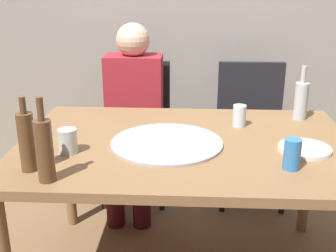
{
  "coord_description": "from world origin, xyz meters",
  "views": [
    {
      "loc": [
        0.01,
        -1.76,
        1.43
      ],
      "look_at": [
        -0.09,
        0.06,
        0.78
      ],
      "focal_mm": 44.94,
      "sensor_mm": 36.0,
      "label": 1
    }
  ],
  "objects_px": {
    "beer_bottle": "(301,99)",
    "water_bottle": "(27,141)",
    "tumbler_near": "(68,141)",
    "wine_glass": "(239,116)",
    "chair_right": "(251,123)",
    "dining_table": "(186,156)",
    "pizza_tray": "(167,143)",
    "guest_in_sweater": "(133,110)",
    "wine_bottle": "(45,149)",
    "chair_left": "(136,121)",
    "soda_can": "(292,154)",
    "plate_stack": "(305,149)"
  },
  "relations": [
    {
      "from": "soda_can",
      "to": "wine_glass",
      "type": "bearing_deg",
      "value": 106.94
    },
    {
      "from": "water_bottle",
      "to": "pizza_tray",
      "type": "bearing_deg",
      "value": 29.68
    },
    {
      "from": "dining_table",
      "to": "beer_bottle",
      "type": "height_order",
      "value": "beer_bottle"
    },
    {
      "from": "wine_glass",
      "to": "pizza_tray",
      "type": "bearing_deg",
      "value": -142.92
    },
    {
      "from": "dining_table",
      "to": "guest_in_sweater",
      "type": "bearing_deg",
      "value": 114.62
    },
    {
      "from": "chair_right",
      "to": "soda_can",
      "type": "bearing_deg",
      "value": 89.21
    },
    {
      "from": "wine_bottle",
      "to": "beer_bottle",
      "type": "bearing_deg",
      "value": 35.33
    },
    {
      "from": "pizza_tray",
      "to": "water_bottle",
      "type": "relative_size",
      "value": 1.71
    },
    {
      "from": "wine_glass",
      "to": "plate_stack",
      "type": "height_order",
      "value": "wine_glass"
    },
    {
      "from": "beer_bottle",
      "to": "water_bottle",
      "type": "xyz_separation_m",
      "value": [
        -1.18,
        -0.68,
        0.02
      ]
    },
    {
      "from": "beer_bottle",
      "to": "plate_stack",
      "type": "bearing_deg",
      "value": -100.44
    },
    {
      "from": "dining_table",
      "to": "soda_can",
      "type": "distance_m",
      "value": 0.5
    },
    {
      "from": "dining_table",
      "to": "soda_can",
      "type": "bearing_deg",
      "value": -32.92
    },
    {
      "from": "pizza_tray",
      "to": "soda_can",
      "type": "xyz_separation_m",
      "value": [
        0.49,
        -0.23,
        0.05
      ]
    },
    {
      "from": "soda_can",
      "to": "plate_stack",
      "type": "bearing_deg",
      "value": 61.56
    },
    {
      "from": "chair_right",
      "to": "guest_in_sweater",
      "type": "bearing_deg",
      "value": 11.16
    },
    {
      "from": "water_bottle",
      "to": "tumbler_near",
      "type": "height_order",
      "value": "water_bottle"
    },
    {
      "from": "tumbler_near",
      "to": "wine_glass",
      "type": "height_order",
      "value": "wine_glass"
    },
    {
      "from": "dining_table",
      "to": "chair_right",
      "type": "bearing_deg",
      "value": 64.9
    },
    {
      "from": "tumbler_near",
      "to": "chair_right",
      "type": "distance_m",
      "value": 1.43
    },
    {
      "from": "dining_table",
      "to": "wine_glass",
      "type": "xyz_separation_m",
      "value": [
        0.26,
        0.22,
        0.12
      ]
    },
    {
      "from": "water_bottle",
      "to": "soda_can",
      "type": "height_order",
      "value": "water_bottle"
    },
    {
      "from": "beer_bottle",
      "to": "water_bottle",
      "type": "relative_size",
      "value": 0.95
    },
    {
      "from": "water_bottle",
      "to": "chair_left",
      "type": "xyz_separation_m",
      "value": [
        0.25,
        1.23,
        -0.34
      ]
    },
    {
      "from": "chair_left",
      "to": "guest_in_sweater",
      "type": "distance_m",
      "value": 0.2
    },
    {
      "from": "guest_in_sweater",
      "to": "wine_bottle",
      "type": "bearing_deg",
      "value": 82.4
    },
    {
      "from": "water_bottle",
      "to": "wine_glass",
      "type": "bearing_deg",
      "value": 32.82
    },
    {
      "from": "pizza_tray",
      "to": "wine_bottle",
      "type": "relative_size",
      "value": 1.58
    },
    {
      "from": "tumbler_near",
      "to": "soda_can",
      "type": "xyz_separation_m",
      "value": [
        0.9,
        -0.11,
        0.01
      ]
    },
    {
      "from": "soda_can",
      "to": "plate_stack",
      "type": "xyz_separation_m",
      "value": [
        0.1,
        0.18,
        -0.05
      ]
    },
    {
      "from": "pizza_tray",
      "to": "beer_bottle",
      "type": "distance_m",
      "value": 0.78
    },
    {
      "from": "pizza_tray",
      "to": "chair_right",
      "type": "distance_m",
      "value": 1.09
    },
    {
      "from": "beer_bottle",
      "to": "chair_right",
      "type": "xyz_separation_m",
      "value": [
        -0.16,
        0.55,
        -0.32
      ]
    },
    {
      "from": "tumbler_near",
      "to": "soda_can",
      "type": "relative_size",
      "value": 0.85
    },
    {
      "from": "dining_table",
      "to": "chair_left",
      "type": "bearing_deg",
      "value": 110.88
    },
    {
      "from": "plate_stack",
      "to": "beer_bottle",
      "type": "bearing_deg",
      "value": 79.56
    },
    {
      "from": "plate_stack",
      "to": "pizza_tray",
      "type": "bearing_deg",
      "value": 175.5
    },
    {
      "from": "wine_glass",
      "to": "plate_stack",
      "type": "xyz_separation_m",
      "value": [
        0.25,
        -0.31,
        -0.04
      ]
    },
    {
      "from": "dining_table",
      "to": "chair_right",
      "type": "xyz_separation_m",
      "value": [
        0.42,
        0.9,
        -0.15
      ]
    },
    {
      "from": "beer_bottle",
      "to": "plate_stack",
      "type": "relative_size",
      "value": 1.26
    },
    {
      "from": "plate_stack",
      "to": "chair_left",
      "type": "relative_size",
      "value": 0.25
    },
    {
      "from": "wine_bottle",
      "to": "water_bottle",
      "type": "xyz_separation_m",
      "value": [
        -0.1,
        0.09,
        -0.0
      ]
    },
    {
      "from": "wine_bottle",
      "to": "chair_left",
      "type": "distance_m",
      "value": 1.37
    },
    {
      "from": "water_bottle",
      "to": "guest_in_sweater",
      "type": "distance_m",
      "value": 1.13
    },
    {
      "from": "wine_bottle",
      "to": "chair_left",
      "type": "bearing_deg",
      "value": 83.26
    },
    {
      "from": "dining_table",
      "to": "soda_can",
      "type": "xyz_separation_m",
      "value": [
        0.41,
        -0.26,
        0.13
      ]
    },
    {
      "from": "dining_table",
      "to": "wine_bottle",
      "type": "xyz_separation_m",
      "value": [
        -0.5,
        -0.41,
        0.19
      ]
    },
    {
      "from": "dining_table",
      "to": "wine_bottle",
      "type": "relative_size",
      "value": 4.78
    },
    {
      "from": "water_bottle",
      "to": "chair_left",
      "type": "distance_m",
      "value": 1.3
    },
    {
      "from": "dining_table",
      "to": "wine_glass",
      "type": "height_order",
      "value": "wine_glass"
    }
  ]
}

